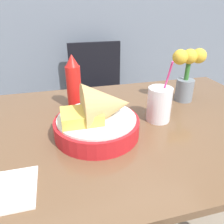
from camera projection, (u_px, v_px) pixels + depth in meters
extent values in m
cube|color=brown|center=(127.00, 125.00, 0.83)|extent=(1.28, 0.82, 0.02)
cylinder|color=gray|center=(2.00, 167.00, 1.17)|extent=(0.05, 0.05, 0.72)
cylinder|color=gray|center=(192.00, 136.00, 1.43)|extent=(0.05, 0.05, 0.72)
cylinder|color=black|center=(82.00, 147.00, 1.56)|extent=(0.03, 0.03, 0.44)
cylinder|color=black|center=(130.00, 140.00, 1.64)|extent=(0.03, 0.03, 0.44)
cylinder|color=black|center=(76.00, 123.00, 1.87)|extent=(0.03, 0.03, 0.44)
cylinder|color=black|center=(117.00, 118.00, 1.95)|extent=(0.03, 0.03, 0.44)
cube|color=black|center=(101.00, 105.00, 1.65)|extent=(0.40, 0.40, 0.02)
cube|color=black|center=(95.00, 70.00, 1.71)|extent=(0.40, 0.03, 0.42)
cylinder|color=red|center=(97.00, 127.00, 0.74)|extent=(0.29, 0.29, 0.06)
cylinder|color=white|center=(97.00, 118.00, 0.73)|extent=(0.26, 0.26, 0.01)
cone|color=tan|center=(107.00, 105.00, 0.71)|extent=(0.16, 0.16, 0.16)
cube|color=#E5C14C|center=(82.00, 117.00, 0.69)|extent=(0.13, 0.10, 0.04)
cylinder|color=red|center=(74.00, 88.00, 0.90)|extent=(0.06, 0.06, 0.18)
cone|color=red|center=(72.00, 60.00, 0.85)|extent=(0.05, 0.05, 0.05)
cylinder|color=silver|center=(159.00, 104.00, 0.82)|extent=(0.09, 0.09, 0.13)
cylinder|color=black|center=(159.00, 107.00, 0.82)|extent=(0.08, 0.08, 0.11)
cylinder|color=#EA3884|center=(164.00, 89.00, 0.79)|extent=(0.01, 0.08, 0.22)
cylinder|color=gray|center=(184.00, 90.00, 0.99)|extent=(0.08, 0.08, 0.10)
cylinder|color=#33722D|center=(188.00, 70.00, 0.95)|extent=(0.02, 0.02, 0.09)
sphere|color=gold|center=(190.00, 56.00, 0.92)|extent=(0.06, 0.06, 0.06)
sphere|color=gold|center=(180.00, 57.00, 0.91)|extent=(0.06, 0.06, 0.06)
sphere|color=gold|center=(199.00, 56.00, 0.93)|extent=(0.06, 0.06, 0.06)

